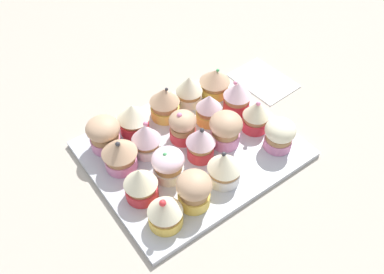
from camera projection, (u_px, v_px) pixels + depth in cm
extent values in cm
cube|color=#B2A899|center=(192.00, 156.00, 82.87)|extent=(180.00, 180.00, 3.00)
cube|color=silver|center=(192.00, 149.00, 81.33)|extent=(39.37, 32.43, 1.20)
cylinder|color=#EFC651|center=(166.00, 218.00, 68.40)|extent=(5.93, 5.93, 2.34)
cylinder|color=#AD7F51|center=(165.00, 213.00, 67.17)|extent=(5.41, 5.41, 1.01)
cone|color=#F4EDC6|center=(165.00, 205.00, 65.46)|extent=(6.04, 6.04, 3.65)
sphere|color=red|center=(163.00, 203.00, 63.78)|extent=(1.16, 1.16, 1.16)
cylinder|color=#EFC651|center=(194.00, 198.00, 71.03)|extent=(5.75, 5.75, 2.60)
cylinder|color=#AD7F51|center=(194.00, 192.00, 69.58)|extent=(5.07, 5.07, 1.36)
ellipsoid|color=tan|center=(194.00, 185.00, 68.14)|extent=(6.25, 6.25, 4.27)
cylinder|color=white|center=(226.00, 174.00, 74.75)|extent=(6.08, 6.08, 2.46)
cylinder|color=#AD7F51|center=(226.00, 168.00, 73.46)|extent=(5.72, 5.72, 1.05)
cone|color=#F4EDC6|center=(227.00, 160.00, 71.82)|extent=(6.29, 6.29, 3.41)
sphere|color=#333338|center=(225.00, 153.00, 70.87)|extent=(0.87, 0.87, 0.87)
cylinder|color=pink|center=(278.00, 142.00, 80.31)|extent=(5.59, 5.59, 2.20)
cylinder|color=#AD7F51|center=(279.00, 137.00, 79.10)|extent=(5.21, 5.21, 1.10)
ellipsoid|color=#F4EDC6|center=(281.00, 130.00, 77.77)|extent=(6.12, 6.12, 4.22)
cylinder|color=#D1333D|center=(142.00, 191.00, 72.09)|extent=(5.91, 5.91, 2.48)
cylinder|color=#AD7F51|center=(141.00, 185.00, 70.75)|extent=(5.31, 5.31, 1.16)
cone|color=#F4EDC6|center=(140.00, 177.00, 68.97)|extent=(6.08, 6.08, 3.70)
cylinder|color=white|center=(169.00, 171.00, 75.24)|extent=(5.77, 5.77, 2.42)
cylinder|color=#AD7F51|center=(168.00, 165.00, 73.96)|extent=(5.23, 5.23, 1.07)
ellipsoid|color=silver|center=(168.00, 160.00, 72.79)|extent=(6.08, 6.08, 3.53)
sphere|color=#4CB266|center=(165.00, 155.00, 71.46)|extent=(0.79, 0.79, 0.79)
cylinder|color=#D1333D|center=(202.00, 150.00, 78.51)|extent=(5.24, 5.24, 2.72)
cylinder|color=#AD7F51|center=(202.00, 144.00, 77.05)|extent=(4.95, 4.95, 1.25)
cone|color=silver|center=(202.00, 135.00, 75.25)|extent=(5.69, 5.69, 3.64)
sphere|color=#333338|center=(203.00, 130.00, 73.83)|extent=(0.85, 0.85, 0.85)
cylinder|color=pink|center=(225.00, 137.00, 80.84)|extent=(5.87, 5.87, 2.74)
cylinder|color=#AD7F51|center=(225.00, 131.00, 79.40)|extent=(5.38, 5.38, 1.19)
ellipsoid|color=tan|center=(226.00, 124.00, 78.01)|extent=(6.53, 6.53, 4.34)
cylinder|color=#D1333D|center=(255.00, 124.00, 83.66)|extent=(5.43, 5.43, 2.50)
cylinder|color=#AD7F51|center=(256.00, 117.00, 82.31)|extent=(4.89, 4.89, 1.16)
cone|color=#F4EDC6|center=(257.00, 108.00, 80.51)|extent=(5.47, 5.47, 3.74)
sphere|color=pink|center=(258.00, 104.00, 78.89)|extent=(0.93, 0.93, 0.93)
cylinder|color=pink|center=(121.00, 162.00, 76.78)|extent=(6.18, 6.18, 2.34)
cylinder|color=#AD7F51|center=(120.00, 155.00, 75.33)|extent=(5.75, 5.75, 1.60)
cone|color=tan|center=(118.00, 147.00, 73.59)|extent=(6.75, 6.75, 3.15)
sphere|color=#333338|center=(118.00, 144.00, 72.13)|extent=(0.93, 0.93, 0.93)
cylinder|color=white|center=(147.00, 148.00, 79.27)|extent=(5.34, 5.34, 2.24)
cylinder|color=#AD7F51|center=(147.00, 142.00, 77.94)|extent=(4.72, 4.72, 1.36)
cone|color=silver|center=(145.00, 133.00, 76.04)|extent=(5.81, 5.81, 3.82)
sphere|color=pink|center=(145.00, 124.00, 75.11)|extent=(0.97, 0.97, 0.97)
cylinder|color=#D1333D|center=(183.00, 134.00, 81.68)|extent=(5.31, 5.31, 2.52)
cylinder|color=#AD7F51|center=(183.00, 127.00, 80.28)|extent=(5.07, 5.07, 1.29)
ellipsoid|color=tan|center=(183.00, 121.00, 78.98)|extent=(5.51, 5.51, 3.74)
sphere|color=pink|center=(180.00, 115.00, 77.59)|extent=(1.11, 1.11, 1.11)
cylinder|color=#EFC651|center=(209.00, 116.00, 85.10)|extent=(5.34, 5.34, 2.48)
cylinder|color=#AD7F51|center=(209.00, 110.00, 83.70)|extent=(4.82, 4.82, 1.33)
cone|color=silver|center=(209.00, 102.00, 82.02)|extent=(5.39, 5.39, 3.23)
cylinder|color=#D1333D|center=(236.00, 105.00, 87.29)|extent=(5.60, 5.60, 2.79)
cylinder|color=#AD7F51|center=(237.00, 98.00, 85.79)|extent=(5.32, 5.32, 1.29)
cone|color=silver|center=(238.00, 90.00, 84.09)|extent=(5.94, 5.94, 3.36)
sphere|color=pink|center=(235.00, 83.00, 83.11)|extent=(0.80, 0.80, 0.80)
cylinder|color=pink|center=(106.00, 142.00, 80.17)|extent=(5.96, 5.96, 2.49)
cylinder|color=#AD7F51|center=(104.00, 135.00, 78.73)|extent=(5.55, 5.55, 1.44)
ellipsoid|color=tan|center=(103.00, 128.00, 77.31)|extent=(6.62, 6.62, 4.03)
cylinder|color=#D1333D|center=(135.00, 126.00, 82.98)|extent=(6.01, 6.01, 2.70)
cylinder|color=#AD7F51|center=(134.00, 120.00, 81.59)|extent=(5.35, 5.35, 1.09)
cone|color=#F4EDC6|center=(132.00, 112.00, 79.95)|extent=(6.52, 6.52, 3.37)
cylinder|color=#EFC651|center=(165.00, 111.00, 86.13)|extent=(6.16, 6.16, 2.51)
cylinder|color=#AD7F51|center=(165.00, 104.00, 84.63)|extent=(5.46, 5.46, 1.58)
cone|color=tan|center=(164.00, 96.00, 82.84)|extent=(6.35, 6.35, 3.30)
sphere|color=#333338|center=(167.00, 89.00, 81.83)|extent=(0.68, 0.68, 0.68)
cylinder|color=white|center=(189.00, 99.00, 89.01)|extent=(5.56, 5.56, 2.33)
cylinder|color=#AD7F51|center=(189.00, 93.00, 87.77)|extent=(5.29, 5.29, 1.06)
cone|color=#F4EDC6|center=(189.00, 84.00, 85.99)|extent=(5.87, 5.87, 3.80)
cylinder|color=#EFC651|center=(214.00, 90.00, 91.13)|extent=(6.16, 6.16, 2.26)
cylinder|color=#AD7F51|center=(215.00, 84.00, 89.83)|extent=(5.71, 5.71, 1.28)
cone|color=tan|center=(215.00, 76.00, 88.24)|extent=(6.88, 6.88, 3.05)
sphere|color=#4CB266|center=(218.00, 70.00, 87.34)|extent=(0.71, 0.71, 0.71)
cube|color=white|center=(263.00, 80.00, 96.63)|extent=(11.37, 15.07, 0.60)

